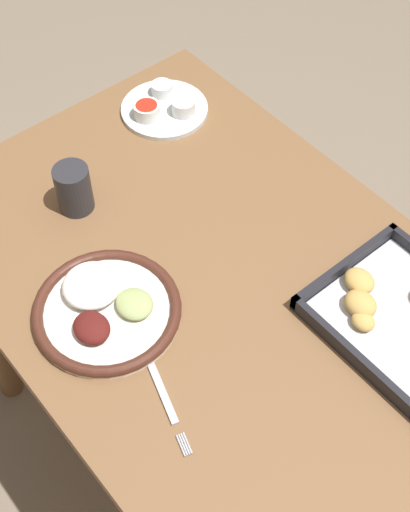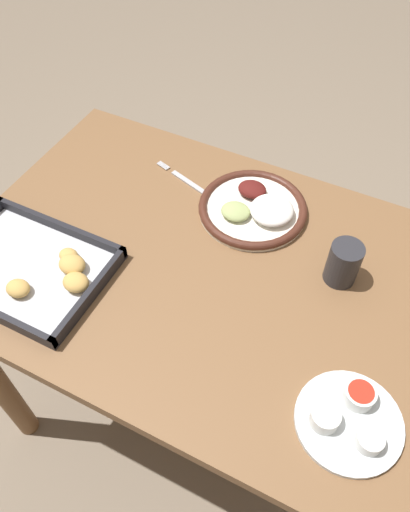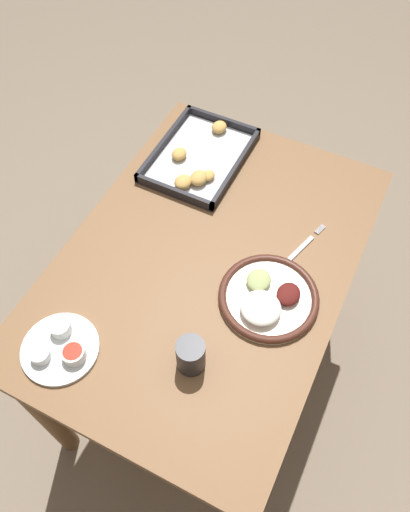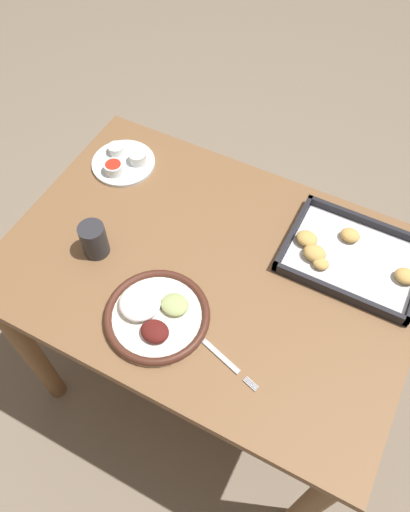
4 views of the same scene
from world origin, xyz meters
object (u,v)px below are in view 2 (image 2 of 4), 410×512
(dinner_plate, at_px, (255,208))
(fork, at_px, (191,184))
(saucer_plate, at_px, (349,418))
(baking_tray, at_px, (30,268))
(drinking_cup, at_px, (343,263))

(dinner_plate, xyz_separation_m, fork, (0.17, -0.02, -0.01))
(saucer_plate, xyz_separation_m, baking_tray, (0.68, -0.01, -0.00))
(drinking_cup, bearing_deg, saucer_plate, 109.82)
(fork, distance_m, drinking_cup, 0.42)
(baking_tray, bearing_deg, dinner_plate, -133.76)
(dinner_plate, xyz_separation_m, saucer_plate, (-0.33, 0.38, 0.00))
(dinner_plate, relative_size, saucer_plate, 1.37)
(fork, bearing_deg, drinking_cup, -178.30)
(dinner_plate, height_order, saucer_plate, dinner_plate)
(baking_tray, height_order, drinking_cup, drinking_cup)
(fork, height_order, drinking_cup, drinking_cup)
(dinner_plate, height_order, fork, dinner_plate)
(saucer_plate, height_order, baking_tray, saucer_plate)
(baking_tray, bearing_deg, saucer_plate, 178.75)
(dinner_plate, distance_m, drinking_cup, 0.25)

